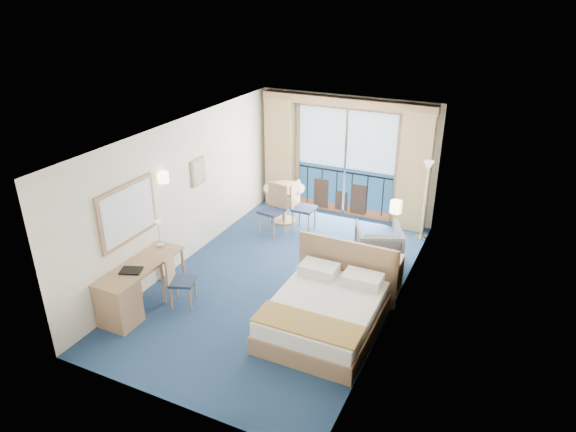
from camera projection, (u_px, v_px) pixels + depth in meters
The scene contains 22 objects.
floor at pixel (282, 280), 9.19m from camera, with size 6.50×6.50×0.00m, color navy.
room_walls at pixel (282, 187), 8.45m from camera, with size 4.04×6.54×2.72m.
balcony_door at pixel (345, 166), 11.36m from camera, with size 2.36×0.03×2.52m.
curtain_left at pixel (280, 153), 11.78m from camera, with size 0.65×0.22×2.55m, color tan.
curtain_right at pixel (414, 173), 10.58m from camera, with size 0.65×0.22×2.55m, color tan.
pelmet at pixel (347, 102), 10.66m from camera, with size 3.80×0.25×0.18m, color tan.
mirror at pixel (128, 213), 8.07m from camera, with size 0.05×1.25×0.95m.
wall_print at pixel (198, 172), 9.65m from camera, with size 0.04×0.42×0.52m.
sconce_left at pixel (163, 177), 8.67m from camera, with size 0.18×0.18×0.18m, color #FDE6B1.
sconce_right at pixel (396, 207), 7.54m from camera, with size 0.18×0.18×0.18m, color #FDE6B1.
bed at pixel (326, 311), 7.80m from camera, with size 1.70×2.02×1.07m.
nightstand at pixel (387, 272), 8.84m from camera, with size 0.46×0.44×0.60m, color #9D7353.
phone at pixel (389, 255), 8.70m from camera, with size 0.18×0.14×0.08m, color silver.
armchair at pixel (378, 245), 9.59m from camera, with size 0.81×0.83×0.76m, color #4B535B.
floor_lamp at pixel (427, 181), 10.16m from camera, with size 0.23×0.23×1.68m.
desk at pixel (124, 297), 7.94m from camera, with size 0.56×1.63×0.76m.
desk_chair at pixel (177, 277), 8.30m from camera, with size 0.51×0.50×0.90m.
folder at pixel (131, 271), 7.96m from camera, with size 0.32×0.24×0.03m, color black.
desk_lamp at pixel (158, 228), 8.58m from camera, with size 0.12×0.12×0.46m.
round_table at pixel (284, 196), 11.19m from camera, with size 0.89×0.89×0.80m.
table_chair_a at pixel (300, 204), 10.82m from camera, with size 0.46×0.45×1.04m.
table_chair_b at pixel (274, 206), 10.71m from camera, with size 0.52×0.53×1.06m.
Camera 1 is at (3.45, -7.08, 4.87)m, focal length 32.00 mm.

